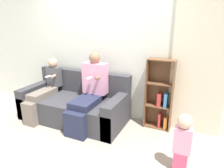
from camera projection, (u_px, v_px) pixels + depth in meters
name	position (u px, v px, depth m)	size (l,w,h in m)	color
ground_plane	(76.00, 137.00, 3.20)	(14.00, 14.00, 0.00)	#9E9384
back_wall	(103.00, 49.00, 3.70)	(10.00, 0.06, 2.55)	silver
curtain_panel	(199.00, 64.00, 3.04)	(0.83, 0.04, 2.30)	beige
couch	(75.00, 105.00, 3.74)	(1.94, 0.90, 0.87)	#38383D
adult_seated	(89.00, 91.00, 3.41)	(0.43, 0.84, 1.27)	#232842
child_seated	(44.00, 89.00, 3.77)	(0.29, 0.87, 1.09)	#70665B
toddler_standing	(183.00, 141.00, 2.37)	(0.21, 0.18, 0.77)	#DB4C75
bookshelf	(160.00, 97.00, 3.38)	(0.45, 0.23, 1.21)	brown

